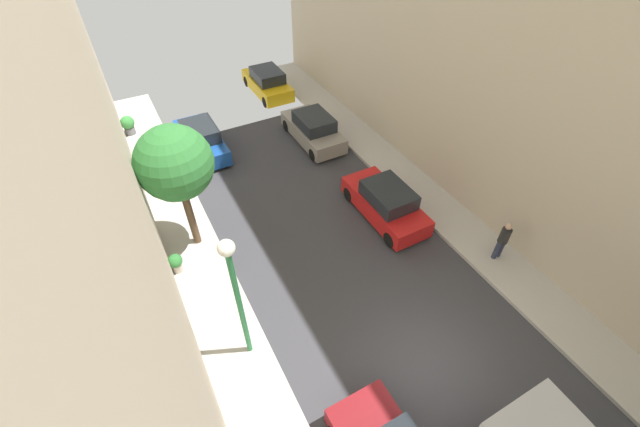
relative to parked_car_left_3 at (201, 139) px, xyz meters
name	(u,v)px	position (x,y,z in m)	size (l,w,h in m)	color
ground	(427,367)	(2.70, -14.55, -0.72)	(32.00, 32.00, 0.00)	#38383D
sidewalk_right	(541,300)	(7.70, -14.55, -0.64)	(2.00, 44.00, 0.15)	#B7B2A8
parked_car_left_3	(201,139)	(0.00, 0.00, 0.00)	(1.78, 4.20, 1.57)	#194799
parked_car_right_2	(386,203)	(5.40, -8.34, 0.00)	(1.78, 4.20, 1.57)	red
parked_car_right_3	(313,129)	(5.40, -1.83, 0.00)	(1.78, 4.20, 1.57)	gray
parked_car_right_4	(267,83)	(5.40, 4.25, 0.00)	(1.78, 4.20, 1.57)	gold
pedestrian	(503,240)	(7.76, -12.35, 0.35)	(0.40, 0.36, 1.72)	#2D334C
street_tree_0	(175,164)	(-2.04, -6.17, 3.20)	(2.62, 2.62, 5.11)	brown
potted_plant_0	(176,262)	(-3.09, -7.29, -0.10)	(0.52, 0.52, 0.81)	#B2A899
potted_plant_3	(128,124)	(-2.99, 3.26, 0.00)	(0.70, 0.70, 1.03)	slate
lamp_post	(235,285)	(-1.90, -11.49, 2.74)	(0.44, 0.44, 4.96)	#26723F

